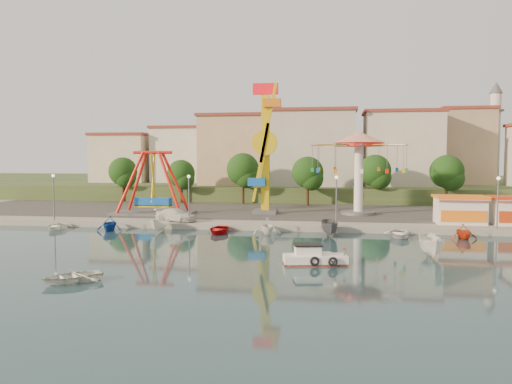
% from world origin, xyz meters
% --- Properties ---
extents(ground, '(200.00, 200.00, 0.00)m').
position_xyz_m(ground, '(0.00, 0.00, 0.00)').
color(ground, '#15333B').
rests_on(ground, ground).
extents(quay_deck, '(200.00, 100.00, 0.60)m').
position_xyz_m(quay_deck, '(0.00, 62.00, 0.30)').
color(quay_deck, '#9E998E').
rests_on(quay_deck, ground).
extents(asphalt_pad, '(90.00, 28.00, 0.01)m').
position_xyz_m(asphalt_pad, '(0.00, 30.00, 0.60)').
color(asphalt_pad, '#4C4944').
rests_on(asphalt_pad, quay_deck).
extents(hill_terrace, '(200.00, 60.00, 3.00)m').
position_xyz_m(hill_terrace, '(0.00, 67.00, 1.50)').
color(hill_terrace, '#384C26').
rests_on(hill_terrace, ground).
extents(pirate_ship_ride, '(10.00, 5.00, 8.00)m').
position_xyz_m(pirate_ship_ride, '(-14.76, 20.27, 4.39)').
color(pirate_ship_ride, '#59595E').
rests_on(pirate_ship_ride, quay_deck).
extents(kamikaze_tower, '(3.65, 3.10, 16.50)m').
position_xyz_m(kamikaze_tower, '(-0.75, 22.92, 8.60)').
color(kamikaze_tower, '#59595E').
rests_on(kamikaze_tower, quay_deck).
extents(wave_swinger, '(11.60, 11.60, 10.40)m').
position_xyz_m(wave_swinger, '(10.85, 23.86, 8.20)').
color(wave_swinger, '#59595E').
rests_on(wave_swinger, quay_deck).
extents(booth_left, '(5.40, 3.78, 3.08)m').
position_xyz_m(booth_left, '(21.27, 16.49, 2.16)').
color(booth_left, white).
rests_on(booth_left, quay_deck).
extents(lamp_post_0, '(0.14, 0.14, 5.00)m').
position_xyz_m(lamp_post_0, '(-24.00, 13.00, 3.10)').
color(lamp_post_0, '#59595E').
rests_on(lamp_post_0, quay_deck).
extents(lamp_post_1, '(0.14, 0.14, 5.00)m').
position_xyz_m(lamp_post_1, '(-8.00, 13.00, 3.10)').
color(lamp_post_1, '#59595E').
rests_on(lamp_post_1, quay_deck).
extents(lamp_post_2, '(0.14, 0.14, 5.00)m').
position_xyz_m(lamp_post_2, '(8.00, 13.00, 3.10)').
color(lamp_post_2, '#59595E').
rests_on(lamp_post_2, quay_deck).
extents(lamp_post_3, '(0.14, 0.14, 5.00)m').
position_xyz_m(lamp_post_3, '(24.00, 13.00, 3.10)').
color(lamp_post_3, '#59595E').
rests_on(lamp_post_3, quay_deck).
extents(tree_0, '(4.60, 4.60, 7.19)m').
position_xyz_m(tree_0, '(-26.00, 36.98, 5.47)').
color(tree_0, '#382314').
rests_on(tree_0, quay_deck).
extents(tree_1, '(4.35, 4.35, 6.80)m').
position_xyz_m(tree_1, '(-16.00, 36.24, 5.20)').
color(tree_1, '#382314').
rests_on(tree_1, quay_deck).
extents(tree_2, '(5.02, 5.02, 7.85)m').
position_xyz_m(tree_2, '(-6.00, 35.81, 5.92)').
color(tree_2, '#382314').
rests_on(tree_2, quay_deck).
extents(tree_3, '(4.68, 4.68, 7.32)m').
position_xyz_m(tree_3, '(4.00, 34.36, 5.55)').
color(tree_3, '#382314').
rests_on(tree_3, quay_deck).
extents(tree_4, '(4.86, 4.86, 7.60)m').
position_xyz_m(tree_4, '(14.00, 37.35, 5.75)').
color(tree_4, '#382314').
rests_on(tree_4, quay_deck).
extents(tree_5, '(4.83, 4.83, 7.54)m').
position_xyz_m(tree_5, '(24.00, 35.54, 5.71)').
color(tree_5, '#382314').
rests_on(tree_5, quay_deck).
extents(building_0, '(9.26, 9.53, 11.87)m').
position_xyz_m(building_0, '(-33.37, 46.06, 8.93)').
color(building_0, beige).
rests_on(building_0, hill_terrace).
extents(building_1, '(12.33, 9.01, 8.63)m').
position_xyz_m(building_1, '(-21.33, 51.38, 7.32)').
color(building_1, silver).
rests_on(building_1, hill_terrace).
extents(building_2, '(11.95, 9.28, 11.23)m').
position_xyz_m(building_2, '(-8.19, 51.96, 8.62)').
color(building_2, tan).
rests_on(building_2, hill_terrace).
extents(building_3, '(12.59, 10.50, 9.20)m').
position_xyz_m(building_3, '(5.60, 48.80, 7.60)').
color(building_3, beige).
rests_on(building_3, hill_terrace).
extents(building_4, '(10.75, 9.23, 9.24)m').
position_xyz_m(building_4, '(19.07, 52.20, 7.62)').
color(building_4, beige).
rests_on(building_4, hill_terrace).
extents(building_5, '(12.77, 10.96, 11.21)m').
position_xyz_m(building_5, '(32.37, 50.33, 8.61)').
color(building_5, tan).
rests_on(building_5, hill_terrace).
extents(minaret, '(2.80, 2.80, 18.00)m').
position_xyz_m(minaret, '(36.00, 54.00, 12.55)').
color(minaret, silver).
rests_on(minaret, hill_terrace).
extents(cabin_motorboat, '(4.83, 2.59, 1.61)m').
position_xyz_m(cabin_motorboat, '(6.20, -3.63, 0.43)').
color(cabin_motorboat, white).
rests_on(cabin_motorboat, ground).
extents(rowboat_a, '(3.52, 4.28, 0.77)m').
position_xyz_m(rowboat_a, '(7.27, -2.83, 0.39)').
color(rowboat_a, silver).
rests_on(rowboat_a, ground).
extents(rowboat_b, '(4.45, 4.39, 0.76)m').
position_xyz_m(rowboat_b, '(-8.55, -11.17, 0.38)').
color(rowboat_b, silver).
rests_on(rowboat_b, ground).
extents(skiff, '(1.91, 4.70, 1.79)m').
position_xyz_m(skiff, '(15.25, 0.31, 0.90)').
color(skiff, white).
rests_on(skiff, ground).
extents(van, '(5.32, 3.46, 1.43)m').
position_xyz_m(van, '(-9.78, 14.00, 1.32)').
color(van, silver).
rests_on(van, quay_deck).
extents(moored_boat_0, '(3.23, 4.07, 0.76)m').
position_xyz_m(moored_boat_0, '(-21.84, 9.80, 0.38)').
color(moored_boat_0, white).
rests_on(moored_boat_0, ground).
extents(moored_boat_1, '(3.03, 3.40, 1.64)m').
position_xyz_m(moored_boat_1, '(-15.78, 9.80, 0.82)').
color(moored_boat_1, '#123E9D').
rests_on(moored_boat_1, ground).
extents(moored_boat_2, '(1.67, 4.08, 1.55)m').
position_xyz_m(moored_boat_2, '(-10.26, 9.80, 0.78)').
color(moored_boat_2, silver).
rests_on(moored_boat_2, ground).
extents(moored_boat_3, '(2.90, 4.02, 0.82)m').
position_xyz_m(moored_boat_3, '(-3.91, 9.80, 0.41)').
color(moored_boat_3, '#AC0D11').
rests_on(moored_boat_3, ground).
extents(moored_boat_4, '(3.46, 3.82, 1.75)m').
position_xyz_m(moored_boat_4, '(1.08, 9.80, 0.88)').
color(moored_boat_4, white).
rests_on(moored_boat_4, ground).
extents(moored_boat_5, '(2.02, 4.33, 1.62)m').
position_xyz_m(moored_boat_5, '(7.34, 9.80, 0.81)').
color(moored_boat_5, '#555459').
rests_on(moored_boat_5, ground).
extents(moored_boat_6, '(3.10, 4.20, 0.84)m').
position_xyz_m(moored_boat_6, '(14.09, 9.80, 0.42)').
color(moored_boat_6, white).
rests_on(moored_boat_6, ground).
extents(moored_boat_7, '(2.90, 3.21, 1.49)m').
position_xyz_m(moored_boat_7, '(20.00, 9.80, 0.74)').
color(moored_boat_7, red).
rests_on(moored_boat_7, ground).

